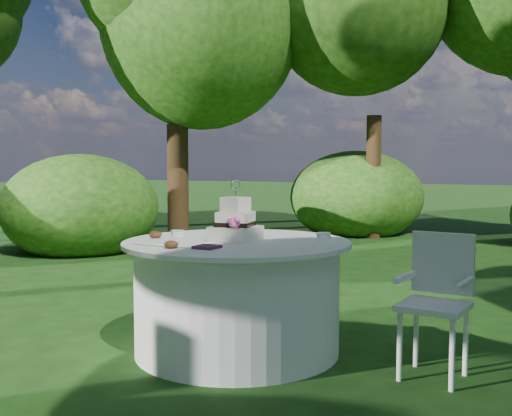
# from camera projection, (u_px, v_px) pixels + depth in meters

# --- Properties ---
(ground) EXTENTS (80.00, 80.00, 0.00)m
(ground) POSITION_uv_depth(u_px,v_px,m) (237.00, 351.00, 4.15)
(ground) COLOR #15330E
(ground) RESTS_ON ground
(napkins) EXTENTS (0.14, 0.14, 0.02)m
(napkins) POSITION_uv_depth(u_px,v_px,m) (207.00, 247.00, 3.71)
(napkins) COLOR #4A1F3D
(napkins) RESTS_ON table
(feather_plume) EXTENTS (0.48, 0.07, 0.01)m
(feather_plume) POSITION_uv_depth(u_px,v_px,m) (161.00, 245.00, 3.82)
(feather_plume) COLOR white
(feather_plume) RESTS_ON table
(table) EXTENTS (1.56, 1.56, 0.77)m
(table) POSITION_uv_depth(u_px,v_px,m) (237.00, 296.00, 4.13)
(table) COLOR white
(table) RESTS_ON ground
(cake) EXTENTS (0.30, 0.31, 0.42)m
(cake) POSITION_uv_depth(u_px,v_px,m) (236.00, 224.00, 4.10)
(cake) COLOR white
(cake) RESTS_ON table
(chair) EXTENTS (0.42, 0.40, 0.87)m
(chair) POSITION_uv_depth(u_px,v_px,m) (437.00, 292.00, 3.64)
(chair) COLOR white
(chair) RESTS_ON ground
(votives) EXTENTS (1.10, 0.51, 0.04)m
(votives) POSITION_uv_depth(u_px,v_px,m) (245.00, 233.00, 4.42)
(votives) COLOR silver
(votives) RESTS_ON table
(petal_cups) EXTENTS (0.51, 0.46, 0.05)m
(petal_cups) POSITION_uv_depth(u_px,v_px,m) (163.00, 239.00, 3.98)
(petal_cups) COLOR #562D16
(petal_cups) RESTS_ON table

